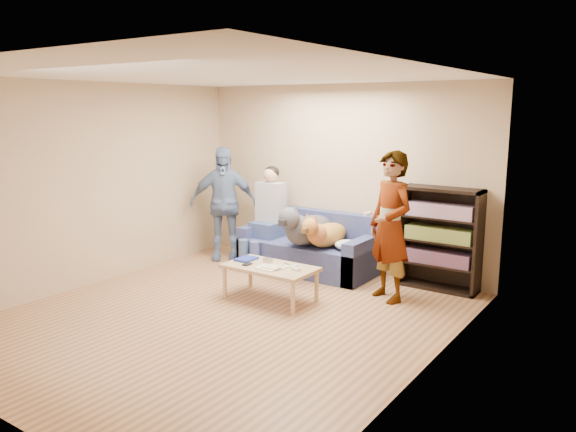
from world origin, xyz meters
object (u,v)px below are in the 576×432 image
Objects in this scene: person_standing_left at (223,203)px; camera_silver at (268,260)px; dog_gray at (306,228)px; coffee_table at (270,270)px; person_standing_right at (390,227)px; sofa at (309,251)px; notebook_blue at (246,259)px; person_seated at (267,213)px; dog_tan at (325,234)px; bookshelf at (440,236)px.

person_standing_left is 1.91m from camera_silver.
coffee_table is (0.20, -1.10, -0.29)m from dog_gray.
person_standing_right is 0.94× the size of sofa.
person_seated reaches higher than notebook_blue.
notebook_blue is at bearing -94.55° from sofa.
coffee_table is at bearing -45.00° from camera_silver.
person_standing_left reaches higher than dog_gray.
person_standing_right reaches higher than coffee_table.
person_seated is at bearing -169.10° from sofa.
person_seated is at bearing 171.30° from dog_gray.
person_standing_left is at bearing -157.99° from person_standing_right.
person_standing_right is at bearing -16.09° from dog_tan.
dog_tan is 1.50m from bookshelf.
dog_gray is at bearing -163.61° from person_standing_right.
sofa is at bearing -171.76° from person_standing_right.
person_standing_left reaches higher than notebook_blue.
person_standing_right is at bearing -19.46° from sofa.
dog_gray is (0.75, -0.12, -0.11)m from person_seated.
camera_silver is at bearing -68.11° from person_standing_left.
dog_gray reaches higher than camera_silver.
person_seated reaches higher than coffee_table.
person_standing_right is 2.15m from person_seated.
person_standing_right is at bearing -11.31° from dog_gray.
notebook_blue is at bearing -100.63° from dog_gray.
person_standing_right is 1.04× the size of person_standing_left.
dog_gray is at bearing 79.37° from notebook_blue.
bookshelf is (1.71, 0.48, 0.02)m from dog_gray.
bookshelf is at bearing 46.35° from coffee_table.
person_seated reaches higher than camera_silver.
dog_tan is at bearing -4.10° from person_seated.
person_standing_left is at bearing -179.07° from dog_tan.
person_standing_right is 2.87m from person_standing_left.
sofa is (-0.18, 1.22, -0.16)m from camera_silver.
person_standing_left reaches higher than camera_silver.
bookshelf reaches higher than dog_tan.
person_seated is (0.74, 0.10, -0.08)m from person_standing_left.
coffee_table is at bearing -7.13° from notebook_blue.
dog_gray is (1.50, -0.01, -0.20)m from person_standing_left.
person_standing_left is at bearing 147.83° from camera_silver.
person_standing_left is 0.90× the size of sofa.
dog_gray is 1.77m from bookshelf.
coffee_table is (-0.07, -1.14, -0.24)m from dog_tan.
dog_tan is at bearing -28.60° from sofa.
person_standing_left reaches higher than dog_tan.
person_standing_right is 1.37× the size of bookshelf.
person_seated is at bearing 115.46° from notebook_blue.
camera_silver is at bearing 135.00° from coffee_table.
camera_silver is at bearing -52.68° from person_seated.
camera_silver is 2.19m from bookshelf.
person_seated is 1.29× the size of dog_tan.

